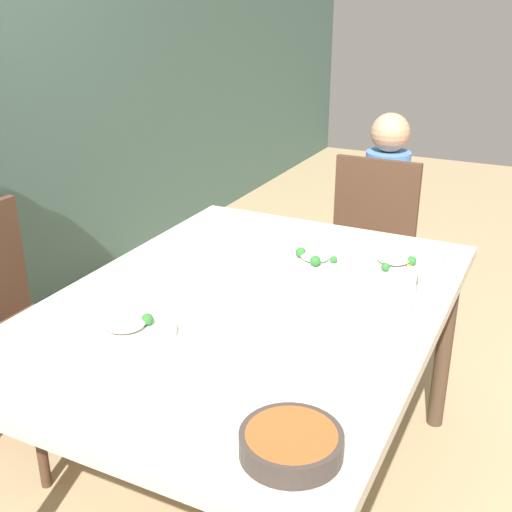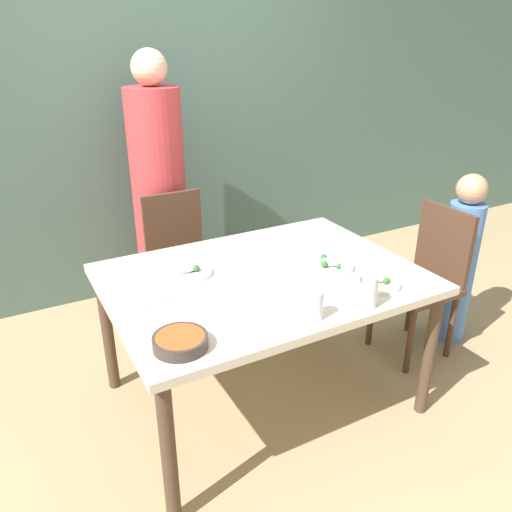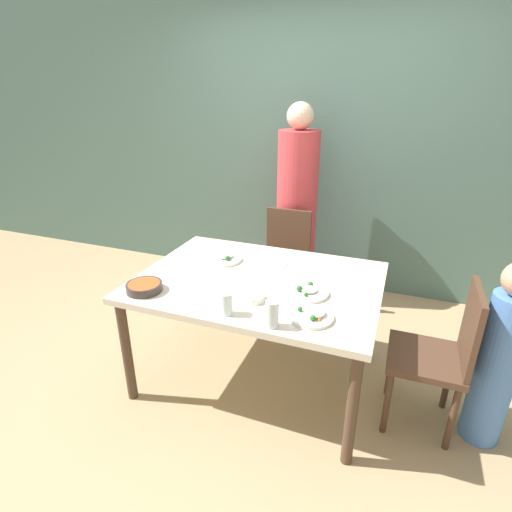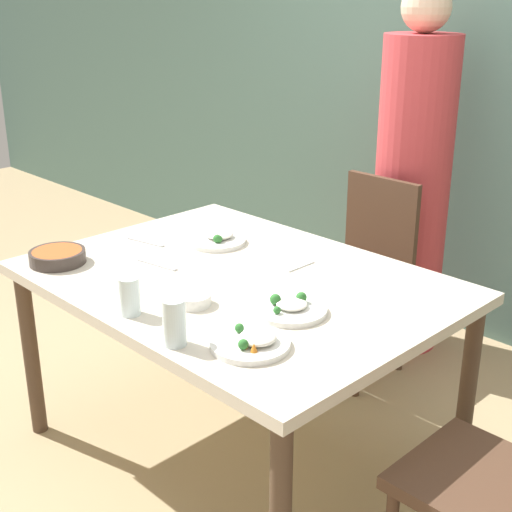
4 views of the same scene
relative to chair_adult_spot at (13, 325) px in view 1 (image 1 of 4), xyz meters
The scene contains 15 objects.
ground_plane 1.01m from the chair_adult_spot, 83.58° to the right, with size 10.00×10.00×0.00m, color tan.
dining_table 0.90m from the chair_adult_spot, 83.58° to the right, with size 1.47×1.08×0.73m.
chair_adult_spot is the anchor object (origin of this frame).
chair_child_spot 1.49m from the chair_adult_spot, 38.09° to the right, with size 0.40×0.40×0.89m.
person_child 1.71m from the chair_adult_spot, 32.40° to the right, with size 0.21×0.21×1.07m.
bowl_curry 1.37m from the chair_adult_spot, 110.26° to the right, with size 0.21×0.21×0.05m.
plate_rice_adult 1.08m from the chair_adult_spot, 65.87° to the right, with size 0.23×0.23×0.05m.
plate_rice_child 0.77m from the chair_adult_spot, 107.29° to the right, with size 0.24×0.24×0.05m.
plate_noodles 1.34m from the chair_adult_spot, 67.06° to the right, with size 0.23×0.23×0.05m.
bowl_rice_small 1.18m from the chair_adult_spot, 81.46° to the right, with size 0.12×0.12×0.04m.
glass_water_tall 1.36m from the chair_adult_spot, 86.17° to the right, with size 0.07×0.07×0.12m.
glass_water_short 1.43m from the chair_adult_spot, 75.68° to the right, with size 0.07×0.07×0.14m.
napkin_folded 0.71m from the chair_adult_spot, 78.54° to the right, with size 0.14×0.14×0.01m.
fork_steel 1.02m from the chair_adult_spot, 115.12° to the right, with size 0.18×0.06×0.01m.
spoon_steel 1.06m from the chair_adult_spot, 100.44° to the right, with size 0.18×0.05×0.01m.
Camera 1 is at (-1.50, -0.77, 1.58)m, focal length 45.00 mm.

